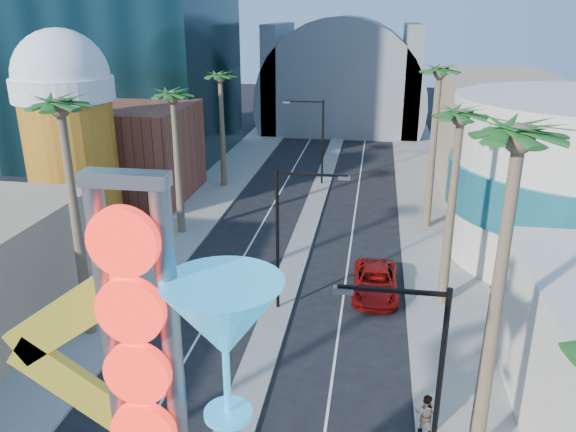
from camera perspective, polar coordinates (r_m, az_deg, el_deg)
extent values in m
cube|color=gray|center=(46.99, -9.29, 0.63)|extent=(5.00, 100.00, 0.15)
cube|color=gray|center=(44.98, 14.39, -0.64)|extent=(5.00, 100.00, 0.15)
cube|color=gray|center=(47.82, 2.72, 1.23)|extent=(1.60, 84.00, 0.15)
cube|color=brown|center=(50.91, -15.51, 6.28)|extent=(10.00, 10.00, 8.00)
cube|color=tan|center=(57.09, 20.34, 8.24)|extent=(10.00, 20.00, 10.00)
cylinder|color=#B76718|center=(44.23, -20.98, 4.99)|extent=(6.40, 6.40, 10.00)
cylinder|color=white|center=(43.27, -21.88, 11.90)|extent=(7.00, 7.00, 1.60)
sphere|color=white|center=(43.18, -22.02, 12.95)|extent=(6.60, 6.60, 6.60)
cylinder|color=slate|center=(79.98, 5.57, 11.71)|extent=(22.00, 16.00, 22.00)
cube|color=slate|center=(80.65, -0.94, 14.02)|extent=(2.00, 16.00, 14.00)
cube|color=slate|center=(79.56, 12.30, 13.50)|extent=(2.00, 16.00, 14.00)
cylinder|color=slate|center=(14.56, -16.54, -19.14)|extent=(0.44, 0.44, 12.00)
cylinder|color=slate|center=(14.08, -11.04, -20.13)|extent=(0.44, 0.44, 12.00)
cube|color=slate|center=(11.54, -16.26, 3.64)|extent=(1.80, 0.50, 0.30)
cylinder|color=red|center=(11.63, -16.40, -2.53)|extent=(1.50, 0.25, 1.50)
cylinder|color=red|center=(12.29, -15.69, -9.23)|extent=(1.50, 0.25, 1.50)
cylinder|color=red|center=(13.10, -15.04, -15.16)|extent=(1.50, 0.25, 1.50)
cylinder|color=red|center=(14.03, -14.43, -20.36)|extent=(1.50, 0.25, 1.50)
cube|color=yellow|center=(13.47, -21.19, -9.35)|extent=(3.47, 0.25, 2.80)
cube|color=yellow|center=(14.51, -20.17, -16.27)|extent=(3.47, 0.25, 2.80)
cone|color=#28AAE6|center=(12.08, -6.51, -10.43)|extent=(2.60, 2.60, 1.80)
cylinder|color=#28AAE6|center=(12.96, -6.22, -16.54)|extent=(0.16, 0.16, 1.60)
cylinder|color=#28AAE6|center=(13.46, -6.09, -19.28)|extent=(1.10, 1.10, 0.12)
cylinder|color=black|center=(29.75, -1.08, -2.69)|extent=(0.18, 0.18, 8.00)
cube|color=black|center=(28.24, 2.48, 4.22)|extent=(3.60, 0.12, 0.12)
cube|color=slate|center=(28.14, 5.72, 3.87)|extent=(0.60, 0.25, 0.18)
cylinder|color=black|center=(52.50, 3.53, 7.38)|extent=(0.18, 0.18, 8.00)
cube|color=black|center=(52.00, 1.61, 11.55)|extent=(3.60, 0.12, 0.12)
cube|color=slate|center=(52.25, -0.17, 11.48)|extent=(0.60, 0.25, 0.18)
cylinder|color=black|center=(19.05, 14.93, -17.88)|extent=(0.18, 0.18, 8.00)
cube|color=black|center=(16.88, 10.58, -7.47)|extent=(3.24, 0.12, 0.12)
cube|color=slate|center=(16.92, 5.64, -7.50)|extent=(0.60, 0.25, 0.18)
cylinder|color=brown|center=(28.57, -20.65, -1.25)|extent=(0.40, 0.40, 11.50)
sphere|color=#174719|center=(27.14, -22.15, 10.14)|extent=(2.40, 2.40, 2.40)
cylinder|color=brown|center=(40.88, -11.15, 4.80)|extent=(0.40, 0.40, 10.00)
sphere|color=#174719|center=(39.89, -11.64, 11.74)|extent=(2.40, 2.40, 2.40)
cylinder|color=brown|center=(51.99, -6.69, 8.28)|extent=(0.40, 0.40, 10.00)
sphere|color=#174719|center=(51.21, -6.92, 13.76)|extent=(2.40, 2.40, 2.40)
cylinder|color=brown|center=(19.91, 20.16, -9.80)|extent=(0.40, 0.40, 12.00)
sphere|color=#174719|center=(17.84, 22.46, 7.23)|extent=(2.40, 2.40, 2.40)
cylinder|color=brown|center=(31.04, 16.17, -0.05)|extent=(0.40, 0.40, 10.50)
sphere|color=#174719|center=(29.72, 17.15, 9.50)|extent=(2.40, 2.40, 2.40)
cylinder|color=brown|center=(42.35, 14.48, 6.12)|extent=(0.40, 0.40, 11.50)
sphere|color=#174719|center=(41.40, 15.18, 13.85)|extent=(2.40, 2.40, 2.40)
imported|color=#9F0E0C|center=(33.07, 8.86, -6.64)|extent=(2.60, 5.59, 1.55)
imported|color=gray|center=(23.41, 13.78, -18.94)|extent=(0.96, 0.84, 1.68)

